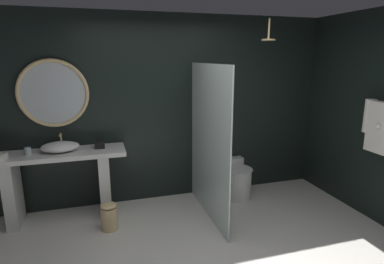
{
  "coord_description": "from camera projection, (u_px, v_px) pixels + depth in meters",
  "views": [
    {
      "loc": [
        -0.95,
        -2.43,
        2.02
      ],
      "look_at": [
        0.06,
        0.96,
        1.18
      ],
      "focal_mm": 29.46,
      "sensor_mm": 36.0,
      "label": 1
    }
  ],
  "objects": [
    {
      "name": "waste_bin",
      "position": [
        109.0,
        216.0,
        3.76
      ],
      "size": [
        0.2,
        0.2,
        0.34
      ],
      "color": "#D6B77F",
      "rests_on": "ground_plane"
    },
    {
      "name": "toilet",
      "position": [
        236.0,
        180.0,
        4.64
      ],
      "size": [
        0.42,
        0.57,
        0.53
      ],
      "color": "white",
      "rests_on": "ground_plane"
    },
    {
      "name": "shower_glass_panel",
      "position": [
        209.0,
        143.0,
        3.94
      ],
      "size": [
        0.02,
        1.4,
        1.95
      ],
      "primitive_type": "cube",
      "color": "silver",
      "rests_on": "ground_plane"
    },
    {
      "name": "tissue_box",
      "position": [
        100.0,
        145.0,
        4.04
      ],
      "size": [
        0.12,
        0.13,
        0.09
      ],
      "primitive_type": "cube",
      "color": "black",
      "rests_on": "vanity_counter"
    },
    {
      "name": "side_wall_right",
      "position": [
        366.0,
        114.0,
        4.06
      ],
      "size": [
        0.1,
        2.47,
        2.6
      ],
      "primitive_type": "cube",
      "color": "black",
      "rests_on": "ground_plane"
    },
    {
      "name": "rain_shower_head",
      "position": [
        269.0,
        38.0,
        4.03
      ],
      "size": [
        0.18,
        0.18,
        0.27
      ],
      "color": "#D6B77F"
    },
    {
      "name": "vanity_counter",
      "position": [
        59.0,
        177.0,
        3.94
      ],
      "size": [
        1.64,
        0.49,
        0.88
      ],
      "color": "silver",
      "rests_on": "ground_plane"
    },
    {
      "name": "round_wall_mirror",
      "position": [
        53.0,
        93.0,
        3.91
      ],
      "size": [
        0.85,
        0.05,
        0.85
      ],
      "color": "#D6B77F"
    },
    {
      "name": "hanging_bathrobe",
      "position": [
        384.0,
        125.0,
        3.65
      ],
      "size": [
        0.2,
        0.56,
        0.67
      ],
      "color": "#D6B77F"
    },
    {
      "name": "back_wall_panel",
      "position": [
        169.0,
        109.0,
        4.47
      ],
      "size": [
        4.8,
        0.1,
        2.6
      ],
      "primitive_type": "cube",
      "color": "black",
      "rests_on": "ground_plane"
    },
    {
      "name": "vessel_sink",
      "position": [
        60.0,
        147.0,
        3.89
      ],
      "size": [
        0.45,
        0.37,
        0.19
      ],
      "color": "white",
      "rests_on": "vanity_counter"
    },
    {
      "name": "tumbler_cup",
      "position": [
        28.0,
        151.0,
        3.75
      ],
      "size": [
        0.07,
        0.07,
        0.09
      ],
      "primitive_type": "cylinder",
      "color": "silver",
      "rests_on": "vanity_counter"
    }
  ]
}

